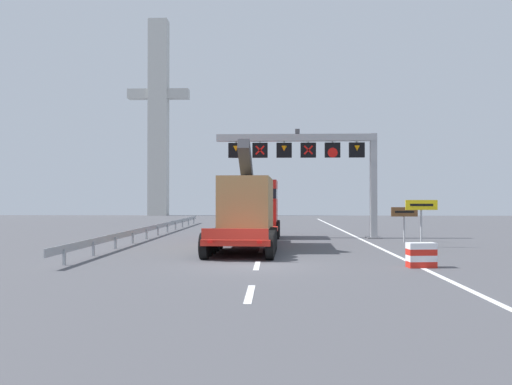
% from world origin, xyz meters
% --- Properties ---
extents(ground, '(112.00, 112.00, 0.00)m').
position_xyz_m(ground, '(0.00, 0.00, 0.00)').
color(ground, '#4C4C51').
extents(lane_markings, '(0.20, 53.69, 0.01)m').
position_xyz_m(lane_markings, '(0.23, 19.55, 0.01)').
color(lane_markings, silver).
rests_on(lane_markings, ground).
extents(edge_line_right, '(0.20, 63.00, 0.01)m').
position_xyz_m(edge_line_right, '(6.20, 12.00, 0.01)').
color(edge_line_right, silver).
rests_on(edge_line_right, ground).
extents(overhead_lane_gantry, '(10.37, 0.90, 6.89)m').
position_xyz_m(overhead_lane_gantry, '(3.45, 13.01, 5.31)').
color(overhead_lane_gantry, '#9EA0A5').
rests_on(overhead_lane_gantry, ground).
extents(heavy_haul_truck_red, '(3.45, 14.14, 5.30)m').
position_xyz_m(heavy_haul_truck_red, '(-0.39, 8.90, 1.99)').
color(heavy_haul_truck_red, red).
rests_on(heavy_haul_truck_red, ground).
extents(exit_sign_yellow, '(1.62, 0.15, 2.43)m').
position_xyz_m(exit_sign_yellow, '(8.41, 7.08, 1.87)').
color(exit_sign_yellow, '#9EA0A5').
rests_on(exit_sign_yellow, ground).
extents(tourist_info_sign_brown, '(1.51, 0.15, 2.00)m').
position_xyz_m(tourist_info_sign_brown, '(8.35, 10.27, 1.53)').
color(tourist_info_sign_brown, '#9EA0A5').
rests_on(tourist_info_sign_brown, ground).
extents(crash_barrier_striped, '(1.05, 0.61, 0.90)m').
position_xyz_m(crash_barrier_striped, '(6.21, -0.62, 0.45)').
color(crash_barrier_striped, red).
rests_on(crash_barrier_striped, ground).
extents(guardrail_left, '(0.13, 34.06, 0.76)m').
position_xyz_m(guardrail_left, '(-7.06, 15.03, 0.56)').
color(guardrail_left, '#999EA3').
rests_on(guardrail_left, ground).
extents(bridge_pylon_distant, '(9.00, 2.00, 28.89)m').
position_xyz_m(bridge_pylon_distant, '(-16.19, 55.41, 14.83)').
color(bridge_pylon_distant, '#B7B7B2').
rests_on(bridge_pylon_distant, ground).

